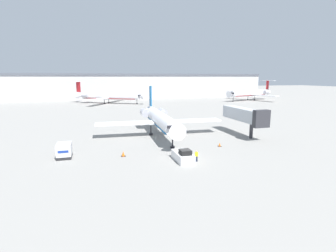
{
  "coord_description": "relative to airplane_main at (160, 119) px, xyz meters",
  "views": [
    {
      "loc": [
        -12.98,
        -35.2,
        12.33
      ],
      "look_at": [
        0.0,
        9.64,
        3.59
      ],
      "focal_mm": 28.0,
      "sensor_mm": 36.0,
      "label": 1
    }
  ],
  "objects": [
    {
      "name": "ground_plane",
      "position": [
        -0.68,
        -18.11,
        -3.63
      ],
      "size": [
        600.0,
        600.0,
        0.0
      ],
      "primitive_type": "plane",
      "color": "gray"
    },
    {
      "name": "terminal_building",
      "position": [
        -0.68,
        101.89,
        3.55
      ],
      "size": [
        180.0,
        16.8,
        14.31
      ],
      "color": "#B2B2B7",
      "rests_on": "ground"
    },
    {
      "name": "airplane_main",
      "position": [
        0.0,
        0.0,
        0.0
      ],
      "size": [
        26.95,
        27.1,
        10.36
      ],
      "color": "white",
      "rests_on": "ground"
    },
    {
      "name": "pushback_tug",
      "position": [
        -1.08,
        -17.87,
        -2.88
      ],
      "size": [
        2.21,
        4.78,
        1.98
      ],
      "color": "silver",
      "rests_on": "ground"
    },
    {
      "name": "luggage_cart",
      "position": [
        -18.24,
        -11.23,
        -2.5
      ],
      "size": [
        2.16,
        3.12,
        2.25
      ],
      "color": "#232326",
      "rests_on": "ground"
    },
    {
      "name": "worker_near_tug",
      "position": [
        0.72,
        -18.77,
        -2.75
      ],
      "size": [
        0.4,
        0.24,
        1.69
      ],
      "color": "#232838",
      "rests_on": "ground"
    },
    {
      "name": "traffic_cone_left",
      "position": [
        -9.39,
        -13.11,
        -3.24
      ],
      "size": [
        0.7,
        0.7,
        0.81
      ],
      "color": "black",
      "rests_on": "ground"
    },
    {
      "name": "traffic_cone_right",
      "position": [
        8.04,
        -11.91,
        -3.29
      ],
      "size": [
        0.58,
        0.58,
        0.71
      ],
      "color": "black",
      "rests_on": "ground"
    },
    {
      "name": "airplane_parked_far_left",
      "position": [
        -6.28,
        73.78,
        -0.14
      ],
      "size": [
        32.91,
        29.21,
        10.24
      ],
      "color": "white",
      "rests_on": "ground"
    },
    {
      "name": "airplane_parked_far_right",
      "position": [
        68.23,
        70.17,
        0.18
      ],
      "size": [
        33.93,
        30.26,
        10.54
      ],
      "color": "white",
      "rests_on": "ground"
    },
    {
      "name": "jet_bridge",
      "position": [
        17.17,
        -5.12,
        0.83
      ],
      "size": [
        3.2,
        13.5,
        6.19
      ],
      "color": "#2D2D33",
      "rests_on": "ground"
    }
  ]
}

